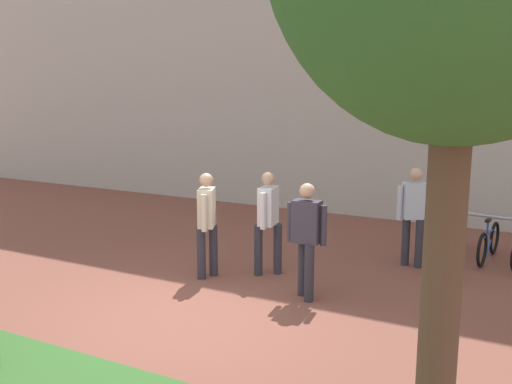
% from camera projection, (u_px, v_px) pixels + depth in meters
% --- Properties ---
extents(ground_plane, '(60.00, 60.00, 0.00)m').
position_uv_depth(ground_plane, '(185.00, 319.00, 7.73)').
color(ground_plane, brown).
extents(building_facade, '(28.00, 1.20, 10.00)m').
position_uv_depth(building_facade, '(365.00, 1.00, 13.42)').
color(building_facade, '#B2ADA3').
rests_on(building_facade, ground).
extents(bike_rack_cluster, '(2.64, 1.81, 0.83)m').
position_uv_depth(bike_rack_cluster, '(508.00, 244.00, 10.07)').
color(bike_rack_cluster, '#99999E').
rests_on(bike_rack_cluster, ground).
extents(bollard_steel, '(0.16, 0.16, 0.90)m').
position_uv_depth(bollard_steel, '(452.00, 255.00, 9.09)').
color(bollard_steel, '#ADADB2').
rests_on(bollard_steel, ground).
extents(person_casual_tan, '(0.52, 0.42, 1.72)m').
position_uv_depth(person_casual_tan, '(414.00, 211.00, 9.79)').
color(person_casual_tan, '#2D2D38').
rests_on(person_casual_tan, ground).
extents(person_suited_navy, '(0.61, 0.33, 1.72)m').
position_uv_depth(person_suited_navy, '(306.00, 233.00, 8.31)').
color(person_suited_navy, '#2D2D38').
rests_on(person_suited_navy, ground).
extents(person_shirt_white, '(0.39, 0.61, 1.72)m').
position_uv_depth(person_shirt_white, '(268.00, 217.00, 9.37)').
color(person_shirt_white, '#2D2D38').
rests_on(person_shirt_white, ground).
extents(person_shirt_blue, '(0.38, 0.57, 1.72)m').
position_uv_depth(person_shirt_blue, '(207.00, 218.00, 9.24)').
color(person_shirt_blue, '#2D2D38').
rests_on(person_shirt_blue, ground).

